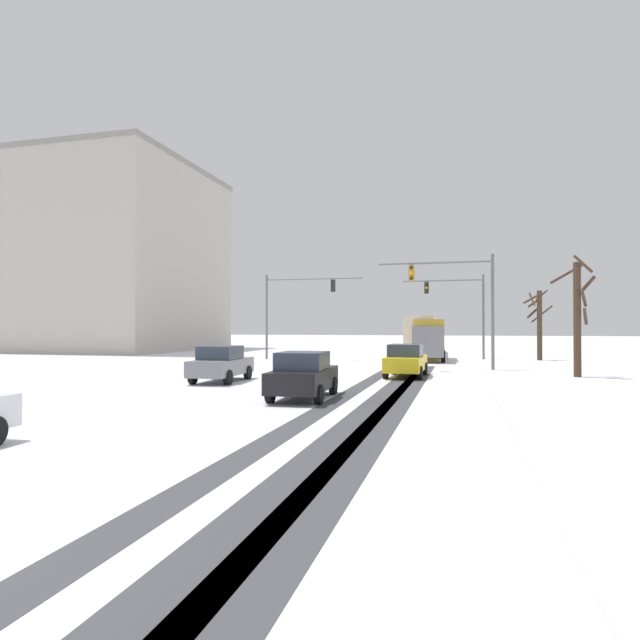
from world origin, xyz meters
name	(u,v)px	position (x,y,z in m)	size (l,w,h in m)	color
wheel_track_left_lane	(400,399)	(4.36, 14.46, 0.00)	(0.94, 31.81, 0.01)	#424247
wheel_track_right_lane	(384,399)	(3.78, 14.46, 0.00)	(1.03, 31.81, 0.01)	#424247
wheel_track_center	(343,397)	(2.34, 14.46, 0.00)	(0.70, 31.81, 0.01)	#424247
sidewalk_kerb_right	(572,410)	(9.49, 13.01, 0.06)	(4.00, 31.81, 0.12)	white
traffic_signal_far_right	(460,302)	(6.38, 38.92, 4.44)	(6.22, 0.38, 6.50)	slate
traffic_signal_near_right	(459,292)	(6.32, 26.89, 4.45)	(6.40, 0.39, 6.50)	slate
traffic_signal_far_left	(294,300)	(-5.93, 34.98, 4.52)	(7.57, 0.49, 6.50)	slate
car_yellow_cab_lead	(406,360)	(3.74, 22.74, 0.82)	(1.93, 4.15, 1.62)	yellow
car_grey_second	(221,364)	(-4.11, 18.31, 0.82)	(2.00, 4.19, 1.62)	slate
car_black_third	(303,375)	(1.10, 13.77, 0.82)	(1.98, 4.17, 1.62)	black
bus_oncoming	(421,332)	(2.94, 45.61, 1.99)	(2.89, 11.06, 3.38)	silver
box_truck_delivery	(429,338)	(4.12, 36.37, 1.63)	(2.51, 7.47, 3.02)	slate
bare_tree_sidewalk_mid	(578,314)	(11.99, 24.87, 3.11)	(2.03, 1.91, 5.98)	#423023
bare_tree_sidewalk_far	(539,321)	(12.01, 38.62, 2.88)	(2.15, 1.85, 5.25)	#423023
office_building_far_left_block	(93,260)	(-32.62, 46.41, 9.78)	(24.22, 20.25, 19.55)	#B2ADA3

